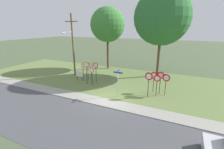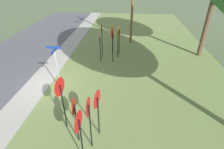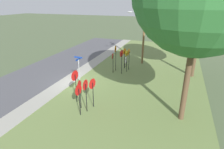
% 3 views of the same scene
% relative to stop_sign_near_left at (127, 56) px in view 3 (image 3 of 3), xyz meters
% --- Properties ---
extents(ground_plane, '(160.00, 160.00, 0.00)m').
position_rel_stop_sign_near_left_xyz_m(ground_plane, '(4.59, -3.97, -1.80)').
color(ground_plane, '#4C5B3D').
extents(road_asphalt, '(44.00, 6.40, 0.01)m').
position_rel_stop_sign_near_left_xyz_m(road_asphalt, '(4.59, -8.77, -1.79)').
color(road_asphalt, '#4C4C51').
rests_on(road_asphalt, ground_plane).
extents(sidewalk_strip, '(44.00, 1.60, 0.06)m').
position_rel_stop_sign_near_left_xyz_m(sidewalk_strip, '(4.59, -4.77, -1.77)').
color(sidewalk_strip, '#99968C').
rests_on(sidewalk_strip, ground_plane).
extents(grass_median, '(44.00, 12.00, 0.04)m').
position_rel_stop_sign_near_left_xyz_m(grass_median, '(4.59, 2.03, -1.78)').
color(grass_median, olive).
rests_on(grass_median, ground_plane).
extents(stop_sign_near_left, '(0.67, 0.13, 2.44)m').
position_rel_stop_sign_near_left_xyz_m(stop_sign_near_left, '(0.00, 0.00, 0.00)').
color(stop_sign_near_left, black).
rests_on(stop_sign_near_left, grass_median).
extents(stop_sign_near_right, '(0.74, 0.09, 2.47)m').
position_rel_stop_sign_near_left_xyz_m(stop_sign_near_right, '(-0.64, 0.08, 0.04)').
color(stop_sign_near_right, black).
rests_on(stop_sign_near_right, grass_median).
extents(stop_sign_far_left, '(0.69, 0.14, 2.42)m').
position_rel_stop_sign_near_left_xyz_m(stop_sign_far_left, '(-0.94, -0.52, -0.01)').
color(stop_sign_far_left, black).
rests_on(stop_sign_far_left, grass_median).
extents(stop_sign_far_center, '(0.61, 0.13, 2.22)m').
position_rel_stop_sign_near_left_xyz_m(stop_sign_far_center, '(0.87, -1.30, -0.18)').
color(stop_sign_far_center, black).
rests_on(stop_sign_far_center, grass_median).
extents(stop_sign_far_right, '(0.65, 0.10, 2.84)m').
position_rel_stop_sign_near_left_xyz_m(stop_sign_far_right, '(0.08, -1.25, 0.27)').
color(stop_sign_far_right, black).
rests_on(stop_sign_far_right, grass_median).
extents(stop_sign_center_tall, '(0.73, 0.14, 2.65)m').
position_rel_stop_sign_near_left_xyz_m(stop_sign_center_tall, '(0.86, -0.33, 0.17)').
color(stop_sign_center_tall, black).
rests_on(stop_sign_center_tall, grass_median).
extents(yield_sign_near_left, '(0.77, 0.12, 2.33)m').
position_rel_stop_sign_near_left_xyz_m(yield_sign_near_left, '(9.40, -0.70, -0.02)').
color(yield_sign_near_left, black).
rests_on(yield_sign_near_left, grass_median).
extents(yield_sign_near_right, '(0.78, 0.17, 2.30)m').
position_rel_stop_sign_near_left_xyz_m(yield_sign_near_right, '(8.11, -0.29, -0.05)').
color(yield_sign_near_right, black).
rests_on(yield_sign_near_right, grass_median).
extents(yield_sign_far_left, '(0.75, 0.10, 2.46)m').
position_rel_stop_sign_near_left_xyz_m(yield_sign_far_left, '(8.81, -0.48, 0.08)').
color(yield_sign_far_left, black).
rests_on(yield_sign_far_left, grass_median).
extents(yield_sign_far_right, '(0.80, 0.16, 2.63)m').
position_rel_stop_sign_near_left_xyz_m(yield_sign_far_right, '(7.86, -1.84, 0.22)').
color(yield_sign_far_right, black).
rests_on(yield_sign_far_right, grass_median).
extents(yield_sign_center, '(0.69, 0.12, 2.23)m').
position_rel_stop_sign_near_left_xyz_m(yield_sign_center, '(8.58, -1.09, -0.10)').
color(yield_sign_center, black).
rests_on(yield_sign_center, grass_median).
extents(street_name_post, '(0.96, 0.82, 2.83)m').
position_rel_stop_sign_near_left_xyz_m(street_name_post, '(5.07, -3.07, -0.06)').
color(street_name_post, '#9EA0A8').
rests_on(street_name_post, grass_median).
extents(utility_pole, '(2.10, 2.25, 8.64)m').
position_rel_stop_sign_near_left_xyz_m(utility_pole, '(-3.58, 0.93, 2.91)').
color(utility_pole, brown).
rests_on(utility_pole, grass_median).
extents(notice_board, '(1.10, 0.08, 1.25)m').
position_rel_stop_sign_near_left_xyz_m(notice_board, '(-1.58, -0.52, -0.92)').
color(notice_board, black).
rests_on(notice_board, grass_median).
extents(oak_tree_left, '(5.56, 5.56, 10.02)m').
position_rel_stop_sign_near_left_xyz_m(oak_tree_left, '(-1.05, 6.90, 5.47)').
color(oak_tree_left, brown).
rests_on(oak_tree_left, grass_median).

